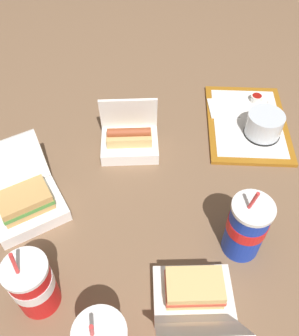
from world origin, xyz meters
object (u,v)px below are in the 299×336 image
Objects in this scene: plastic_fork at (266,111)px; soda_cup_center at (246,227)px; soda_cup_corner at (33,284)px; food_tray at (247,123)px; clamshell_sandwich_center at (26,203)px; ketchup_cup at (256,98)px; clamshell_hotdog_corner at (130,140)px; cake_container at (264,125)px; clamshell_sandwich_back at (194,297)px.

soda_cup_center is at bearing 7.74° from plastic_fork.
soda_cup_corner reaches higher than plastic_fork.
food_tray is at bearing -28.48° from plastic_fork.
soda_cup_corner is (0.22, 0.14, 0.04)m from clamshell_sandwich_center.
food_tray is 3.76× the size of plastic_fork.
clamshell_sandwich_center is at bearing -42.86° from ketchup_cup.
clamshell_sandwich_center reaches higher than clamshell_hotdog_corner.
clamshell_sandwich_center reaches higher than ketchup_cup.
clamshell_hotdog_corner is (0.27, -0.41, 0.02)m from plastic_fork.
cake_container reaches higher than plastic_fork.
clamshell_hotdog_corner is 0.86× the size of soda_cup_center.
plastic_fork is 0.49m from clamshell_hotdog_corner.
clamshell_hotdog_corner reaches higher than plastic_fork.
cake_container is 1.05× the size of plastic_fork.
clamshell_sandwich_back is at bearing 32.23° from clamshell_hotdog_corner.
cake_container is 0.12m from plastic_fork.
ketchup_cup is 0.20× the size of clamshell_hotdog_corner.
soda_cup_center is at bearing 93.53° from clamshell_sandwich_center.
clamshell_sandwich_center is at bearing -106.50° from clamshell_sandwich_back.
food_tray is at bearing 150.02° from soda_cup_corner.
soda_cup_corner is (0.67, -0.46, 0.04)m from cake_container.
soda_cup_corner is at bearing -34.63° from cake_container.
soda_cup_center reaches higher than ketchup_cup.
ketchup_cup is (-0.11, 0.02, 0.02)m from food_tray.
clamshell_hotdog_corner is (0.20, -0.35, 0.03)m from food_tray.
clamshell_sandwich_back is 1.18× the size of clamshell_hotdog_corner.
ketchup_cup is 0.18× the size of soda_cup_corner.
clamshell_sandwich_center is 1.35× the size of clamshell_hotdog_corner.
cake_container is 0.43m from clamshell_hotdog_corner.
clamshell_hotdog_corner is at bearing 145.74° from clamshell_sandwich_center.
plastic_fork is 0.46× the size of soda_cup_center.
clamshell_sandwich_back is 0.52m from clamshell_hotdog_corner.
plastic_fork is 0.92m from soda_cup_corner.
cake_container is 0.42× the size of clamshell_sandwich_center.
ketchup_cup reaches higher than food_tray.
soda_cup_corner reaches higher than ketchup_cup.
cake_container reaches higher than ketchup_cup.
clamshell_sandwich_back is at bearing 102.51° from soda_cup_corner.
cake_container is 0.57× the size of clamshell_hotdog_corner.
clamshell_sandwich_center is (0.61, -0.57, 0.02)m from ketchup_cup.
soda_cup_corner is at bearing 31.96° from clamshell_sandwich_center.
food_tray is 10.35× the size of ketchup_cup.
clamshell_hotdog_corner reaches higher than cake_container.
clamshell_hotdog_corner is (-0.44, -0.28, -0.00)m from clamshell_sandwich_back.
ketchup_cup is at bearing 130.81° from clamshell_hotdog_corner.
soda_cup_corner is at bearing -7.34° from clamshell_hotdog_corner.
clamshell_sandwich_center is at bearing -148.04° from soda_cup_corner.
soda_cup_center is at bearing 152.65° from clamshell_sandwich_back.
clamshell_sandwich_center is at bearing -47.67° from food_tray.
plastic_fork is 0.72m from clamshell_sandwich_back.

